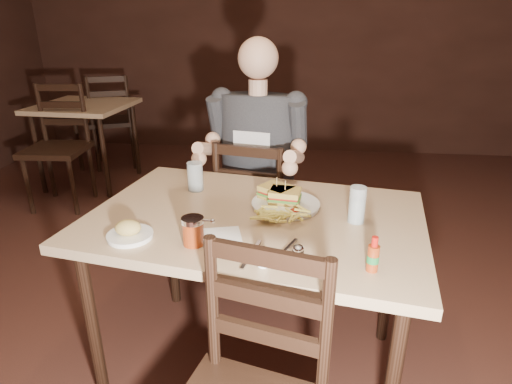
# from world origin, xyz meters

# --- Properties ---
(room_shell) EXTENTS (7.00, 7.00, 7.00)m
(room_shell) POSITION_xyz_m (0.00, 0.00, 1.40)
(room_shell) COLOR black
(room_shell) RESTS_ON ground
(main_table) EXTENTS (1.43, 1.08, 0.77)m
(main_table) POSITION_xyz_m (0.03, -0.07, 0.70)
(main_table) COLOR tan
(main_table) RESTS_ON ground
(bg_table) EXTENTS (0.84, 0.84, 0.77)m
(bg_table) POSITION_xyz_m (-1.81, 2.13, 0.68)
(bg_table) COLOR tan
(bg_table) RESTS_ON ground
(chair_far) EXTENTS (0.50, 0.53, 0.92)m
(chair_far) POSITION_xyz_m (-0.03, 0.61, 0.46)
(chair_far) COLOR black
(chair_far) RESTS_ON ground
(bg_chair_far) EXTENTS (0.60, 0.63, 0.98)m
(bg_chair_far) POSITION_xyz_m (-1.81, 2.68, 0.49)
(bg_chair_far) COLOR black
(bg_chair_far) RESTS_ON ground
(bg_chair_near) EXTENTS (0.49, 0.53, 1.00)m
(bg_chair_near) POSITION_xyz_m (-1.81, 1.58, 0.50)
(bg_chair_near) COLOR black
(bg_chair_near) RESTS_ON ground
(diner) EXTENTS (0.62, 0.52, 0.95)m
(diner) POSITION_xyz_m (-0.04, 0.56, 0.95)
(diner) COLOR #303235
(diner) RESTS_ON chair_far
(dinner_plate) EXTENTS (0.32, 0.32, 0.02)m
(dinner_plate) POSITION_xyz_m (0.14, 0.02, 0.78)
(dinner_plate) COLOR white
(dinner_plate) RESTS_ON main_table
(sandwich_left) EXTENTS (0.16, 0.16, 0.11)m
(sandwich_left) POSITION_xyz_m (0.10, 0.07, 0.84)
(sandwich_left) COLOR gold
(sandwich_left) RESTS_ON dinner_plate
(sandwich_right) EXTENTS (0.13, 0.12, 0.10)m
(sandwich_right) POSITION_xyz_m (0.14, 0.03, 0.84)
(sandwich_right) COLOR gold
(sandwich_right) RESTS_ON dinner_plate
(fries_pile) EXTENTS (0.26, 0.20, 0.04)m
(fries_pile) POSITION_xyz_m (0.13, -0.12, 0.80)
(fries_pile) COLOR #EFE166
(fries_pile) RESTS_ON dinner_plate
(ketchup_dollop) EXTENTS (0.05, 0.05, 0.01)m
(ketchup_dollop) POSITION_xyz_m (0.19, -0.05, 0.79)
(ketchup_dollop) COLOR maroon
(ketchup_dollop) RESTS_ON dinner_plate
(glass_left) EXTENTS (0.08, 0.08, 0.13)m
(glass_left) POSITION_xyz_m (-0.27, 0.17, 0.84)
(glass_left) COLOR silver
(glass_left) RESTS_ON main_table
(glass_right) EXTENTS (0.07, 0.07, 0.14)m
(glass_right) POSITION_xyz_m (0.42, -0.08, 0.84)
(glass_right) COLOR silver
(glass_right) RESTS_ON main_table
(hot_sauce) EXTENTS (0.04, 0.04, 0.12)m
(hot_sauce) POSITION_xyz_m (0.44, -0.43, 0.83)
(hot_sauce) COLOR maroon
(hot_sauce) RESTS_ON main_table
(salt_shaker) EXTENTS (0.04, 0.04, 0.06)m
(salt_shaker) POSITION_xyz_m (0.10, -0.44, 0.80)
(salt_shaker) COLOR white
(salt_shaker) RESTS_ON main_table
(pepper_shaker) EXTENTS (0.04, 0.04, 0.07)m
(pepper_shaker) POSITION_xyz_m (0.20, -0.42, 0.80)
(pepper_shaker) COLOR #38332D
(pepper_shaker) RESTS_ON main_table
(syrup_dispenser) EXTENTS (0.09, 0.09, 0.10)m
(syrup_dispenser) POSITION_xyz_m (-0.16, -0.32, 0.82)
(syrup_dispenser) COLOR maroon
(syrup_dispenser) RESTS_ON main_table
(napkin) EXTENTS (0.17, 0.16, 0.00)m
(napkin) POSITION_xyz_m (-0.07, -0.26, 0.77)
(napkin) COLOR white
(napkin) RESTS_ON main_table
(knife) EXTENTS (0.05, 0.19, 0.00)m
(knife) POSITION_xyz_m (0.05, -0.38, 0.78)
(knife) COLOR silver
(knife) RESTS_ON napkin
(fork) EXTENTS (0.07, 0.14, 0.00)m
(fork) POSITION_xyz_m (0.17, -0.32, 0.78)
(fork) COLOR silver
(fork) RESTS_ON napkin
(side_plate) EXTENTS (0.18, 0.18, 0.01)m
(side_plate) POSITION_xyz_m (-0.40, -0.31, 0.78)
(side_plate) COLOR white
(side_plate) RESTS_ON main_table
(bread_roll) EXTENTS (0.11, 0.09, 0.06)m
(bread_roll) POSITION_xyz_m (-0.40, -0.30, 0.81)
(bread_roll) COLOR tan
(bread_roll) RESTS_ON side_plate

